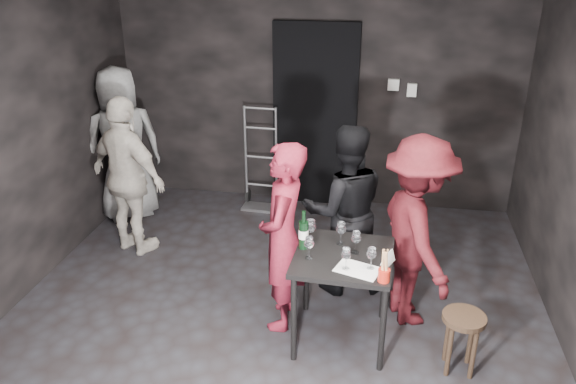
% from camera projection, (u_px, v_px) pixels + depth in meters
% --- Properties ---
extents(floor, '(4.50, 5.00, 0.02)m').
position_uv_depth(floor, '(274.00, 323.00, 4.61)').
color(floor, black).
rests_on(floor, ground).
extents(wall_back, '(4.50, 0.04, 2.70)m').
position_uv_depth(wall_back, '(316.00, 89.00, 6.31)').
color(wall_back, black).
rests_on(wall_back, ground).
extents(doorway, '(0.95, 0.10, 2.10)m').
position_uv_depth(doorway, '(315.00, 117.00, 6.37)').
color(doorway, black).
rests_on(doorway, ground).
extents(wallbox_upper, '(0.12, 0.06, 0.12)m').
position_uv_depth(wallbox_upper, '(393.00, 85.00, 6.09)').
color(wallbox_upper, '#B7B7B2').
rests_on(wallbox_upper, wall_back).
extents(wallbox_lower, '(0.10, 0.06, 0.14)m').
position_uv_depth(wallbox_lower, '(412.00, 90.00, 6.07)').
color(wallbox_lower, '#B7B7B2').
rests_on(wallbox_lower, wall_back).
extents(hand_truck, '(0.40, 0.34, 1.20)m').
position_uv_depth(hand_truck, '(261.00, 189.00, 6.58)').
color(hand_truck, '#B2B2B7').
rests_on(hand_truck, floor).
extents(tasting_table, '(0.72, 0.72, 0.75)m').
position_uv_depth(tasting_table, '(343.00, 266.00, 4.19)').
color(tasting_table, black).
rests_on(tasting_table, floor).
extents(stool, '(0.31, 0.31, 0.47)m').
position_uv_depth(stool, '(463.00, 328.00, 3.98)').
color(stool, '#301F17').
rests_on(stool, floor).
extents(server_red, '(0.39, 0.58, 1.60)m').
position_uv_depth(server_red, '(283.00, 235.00, 4.33)').
color(server_red, maroon).
rests_on(server_red, floor).
extents(woman_black, '(0.84, 0.60, 1.55)m').
position_uv_depth(woman_black, '(345.00, 209.00, 4.80)').
color(woman_black, black).
rests_on(woman_black, floor).
extents(man_maroon, '(0.84, 1.17, 1.65)m').
position_uv_depth(man_maroon, '(417.00, 228.00, 4.38)').
color(man_maroon, '#430E14').
rests_on(man_maroon, floor).
extents(bystander_cream, '(1.09, 0.84, 1.68)m').
position_uv_depth(bystander_cream, '(128.00, 173.00, 5.38)').
color(bystander_cream, beige).
rests_on(bystander_cream, floor).
extents(bystander_grey, '(1.06, 0.99, 1.93)m').
position_uv_depth(bystander_grey, '(122.00, 135.00, 6.04)').
color(bystander_grey, gray).
rests_on(bystander_grey, floor).
extents(tasting_mat, '(0.35, 0.29, 0.00)m').
position_uv_depth(tasting_mat, '(358.00, 270.00, 3.96)').
color(tasting_mat, white).
rests_on(tasting_mat, tasting_table).
extents(wine_glass_a, '(0.10, 0.10, 0.19)m').
position_uv_depth(wine_glass_a, '(309.00, 247.00, 4.07)').
color(wine_glass_a, white).
rests_on(wine_glass_a, tasting_table).
extents(wine_glass_b, '(0.11, 0.11, 0.22)m').
position_uv_depth(wine_glass_b, '(311.00, 231.00, 4.26)').
color(wine_glass_b, white).
rests_on(wine_glass_b, tasting_table).
extents(wine_glass_c, '(0.08, 0.08, 0.20)m').
position_uv_depth(wine_glass_c, '(341.00, 232.00, 4.26)').
color(wine_glass_c, white).
rests_on(wine_glass_c, tasting_table).
extents(wine_glass_d, '(0.08, 0.08, 0.18)m').
position_uv_depth(wine_glass_d, '(346.00, 258.00, 3.93)').
color(wine_glass_d, white).
rests_on(wine_glass_d, tasting_table).
extents(wine_glass_e, '(0.09, 0.09, 0.18)m').
position_uv_depth(wine_glass_e, '(371.00, 257.00, 3.94)').
color(wine_glass_e, white).
rests_on(wine_glass_e, tasting_table).
extents(wine_glass_f, '(0.10, 0.10, 0.20)m').
position_uv_depth(wine_glass_f, '(356.00, 241.00, 4.13)').
color(wine_glass_f, white).
rests_on(wine_glass_f, tasting_table).
extents(wine_bottle, '(0.07, 0.07, 0.31)m').
position_uv_depth(wine_bottle, '(303.00, 234.00, 4.20)').
color(wine_bottle, black).
rests_on(wine_bottle, tasting_table).
extents(breadstick_cup, '(0.08, 0.08, 0.26)m').
position_uv_depth(breadstick_cup, '(385.00, 266.00, 3.78)').
color(breadstick_cup, '#B21F11').
rests_on(breadstick_cup, tasting_table).
extents(reserved_card, '(0.11, 0.14, 0.09)m').
position_uv_depth(reserved_card, '(386.00, 257.00, 4.03)').
color(reserved_card, white).
rests_on(reserved_card, tasting_table).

